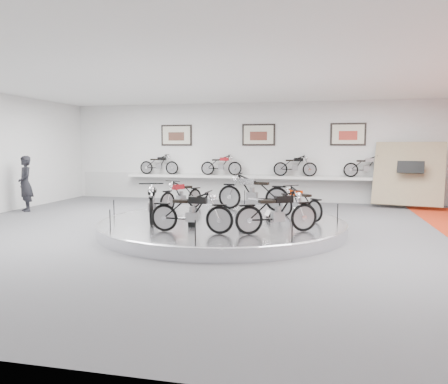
% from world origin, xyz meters
% --- Properties ---
extents(floor, '(16.00, 16.00, 0.00)m').
position_xyz_m(floor, '(0.00, 0.00, 0.00)').
color(floor, '#535355').
rests_on(floor, ground).
extents(ceiling, '(16.00, 16.00, 0.00)m').
position_xyz_m(ceiling, '(0.00, 0.00, 4.00)').
color(ceiling, white).
rests_on(ceiling, wall_back).
extents(wall_back, '(16.00, 0.00, 16.00)m').
position_xyz_m(wall_back, '(0.00, 7.00, 2.00)').
color(wall_back, silver).
rests_on(wall_back, floor).
extents(wall_front, '(16.00, 0.00, 16.00)m').
position_xyz_m(wall_front, '(0.00, -7.00, 2.00)').
color(wall_front, silver).
rests_on(wall_front, floor).
extents(dado_band, '(15.68, 0.04, 1.10)m').
position_xyz_m(dado_band, '(0.00, 6.98, 0.55)').
color(dado_band, '#BCBCBA').
rests_on(dado_band, floor).
extents(display_platform, '(6.40, 6.40, 0.30)m').
position_xyz_m(display_platform, '(0.00, 0.30, 0.15)').
color(display_platform, silver).
rests_on(display_platform, floor).
extents(platform_rim, '(6.40, 6.40, 0.10)m').
position_xyz_m(platform_rim, '(0.00, 0.30, 0.27)').
color(platform_rim, '#B2B2BA').
rests_on(platform_rim, display_platform).
extents(shelf, '(11.00, 0.55, 0.10)m').
position_xyz_m(shelf, '(0.00, 6.70, 1.00)').
color(shelf, silver).
rests_on(shelf, wall_back).
extents(poster_left, '(1.35, 0.06, 0.88)m').
position_xyz_m(poster_left, '(-3.50, 6.96, 2.70)').
color(poster_left, beige).
rests_on(poster_left, wall_back).
extents(poster_center, '(1.35, 0.06, 0.88)m').
position_xyz_m(poster_center, '(0.00, 6.96, 2.70)').
color(poster_center, beige).
rests_on(poster_center, wall_back).
extents(poster_right, '(1.35, 0.06, 0.88)m').
position_xyz_m(poster_right, '(3.50, 6.96, 2.70)').
color(poster_right, beige).
rests_on(poster_right, wall_back).
extents(display_panel, '(2.56, 1.52, 2.30)m').
position_xyz_m(display_panel, '(5.60, 6.10, 1.25)').
color(display_panel, '#988860').
rests_on(display_panel, floor).
extents(shelf_bike_a, '(1.22, 0.43, 0.73)m').
position_xyz_m(shelf_bike_a, '(-4.20, 6.70, 1.42)').
color(shelf_bike_a, black).
rests_on(shelf_bike_a, shelf).
extents(shelf_bike_b, '(1.22, 0.43, 0.73)m').
position_xyz_m(shelf_bike_b, '(-1.50, 6.70, 1.42)').
color(shelf_bike_b, maroon).
rests_on(shelf_bike_b, shelf).
extents(shelf_bike_c, '(1.22, 0.43, 0.73)m').
position_xyz_m(shelf_bike_c, '(1.50, 6.70, 1.42)').
color(shelf_bike_c, black).
rests_on(shelf_bike_c, shelf).
extents(shelf_bike_d, '(1.22, 0.43, 0.73)m').
position_xyz_m(shelf_bike_d, '(4.20, 6.70, 1.42)').
color(shelf_bike_d, '#B4B5B9').
rests_on(shelf_bike_d, shelf).
extents(bike_a, '(1.41, 1.47, 0.89)m').
position_xyz_m(bike_a, '(1.97, 0.97, 0.74)').
color(bike_a, '#C42C00').
rests_on(bike_a, display_platform).
extents(bike_b, '(1.99, 0.98, 1.12)m').
position_xyz_m(bike_b, '(0.51, 2.25, 0.86)').
color(bike_b, '#B4B5B9').
rests_on(bike_b, display_platform).
extents(bike_c, '(1.13, 1.69, 0.94)m').
position_xyz_m(bike_c, '(-1.59, 1.77, 0.77)').
color(bike_c, maroon).
rests_on(bike_c, display_platform).
extents(bike_d, '(1.18, 1.87, 1.04)m').
position_xyz_m(bike_d, '(-1.74, -0.22, 0.82)').
color(bike_d, black).
rests_on(bike_d, display_platform).
extents(bike_e, '(1.64, 0.60, 0.96)m').
position_xyz_m(bike_e, '(-0.30, -1.48, 0.78)').
color(bike_e, black).
rests_on(bike_e, display_platform).
extents(bike_f, '(1.74, 1.30, 0.98)m').
position_xyz_m(bike_f, '(1.57, -1.09, 0.79)').
color(bike_f, black).
rests_on(bike_f, display_platform).
extents(visitor, '(0.83, 0.80, 1.91)m').
position_xyz_m(visitor, '(-7.40, 2.34, 0.96)').
color(visitor, black).
rests_on(visitor, floor).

